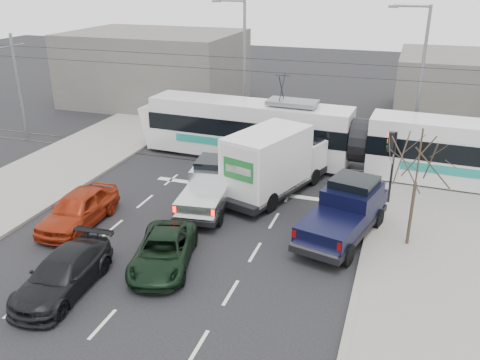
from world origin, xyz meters
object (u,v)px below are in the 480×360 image
(street_lamp_near, at_px, (418,75))
(silver_pickup, at_px, (211,184))
(street_lamp_far, at_px, (242,59))
(bare_tree, at_px, (418,162))
(navy_pickup, at_px, (346,211))
(traffic_signal, at_px, (391,152))
(box_truck, at_px, (274,163))
(red_car, at_px, (78,209))
(tram, at_px, (359,141))
(dark_car, at_px, (63,274))
(green_car, at_px, (163,251))

(street_lamp_near, relative_size, silver_pickup, 1.50)
(street_lamp_near, xyz_separation_m, street_lamp_far, (-11.50, 2.00, 0.00))
(bare_tree, bearing_deg, navy_pickup, 178.03)
(traffic_signal, relative_size, box_truck, 0.49)
(bare_tree, distance_m, traffic_signal, 4.28)
(street_lamp_far, height_order, red_car, street_lamp_far)
(tram, bearing_deg, navy_pickup, -84.30)
(bare_tree, xyz_separation_m, box_truck, (-6.74, 3.46, -2.06))
(bare_tree, relative_size, traffic_signal, 1.39)
(silver_pickup, xyz_separation_m, red_car, (-4.84, -4.01, -0.24))
(street_lamp_far, bearing_deg, tram, -32.40)
(street_lamp_near, bearing_deg, bare_tree, -88.58)
(red_car, distance_m, dark_car, 5.20)
(silver_pickup, height_order, dark_car, silver_pickup)
(red_car, bearing_deg, green_car, -22.40)
(bare_tree, distance_m, tram, 8.69)
(street_lamp_near, bearing_deg, dark_car, -121.21)
(navy_pickup, height_order, green_car, navy_pickup)
(green_car, distance_m, red_car, 5.52)
(box_truck, bearing_deg, tram, 68.59)
(silver_pickup, height_order, red_car, silver_pickup)
(green_car, relative_size, dark_car, 0.96)
(bare_tree, relative_size, street_lamp_far, 0.56)
(red_car, bearing_deg, navy_pickup, 11.44)
(navy_pickup, distance_m, green_car, 7.93)
(tram, height_order, silver_pickup, tram)
(traffic_signal, bearing_deg, street_lamp_near, 83.59)
(bare_tree, height_order, street_lamp_near, street_lamp_near)
(green_car, height_order, red_car, red_car)
(street_lamp_far, relative_size, box_truck, 1.22)
(traffic_signal, height_order, red_car, traffic_signal)
(bare_tree, xyz_separation_m, street_lamp_far, (-11.79, 13.50, 1.32))
(traffic_signal, bearing_deg, street_lamp_far, 138.28)
(traffic_signal, distance_m, silver_pickup, 8.79)
(street_lamp_near, distance_m, street_lamp_far, 11.67)
(box_truck, distance_m, green_car, 8.45)
(street_lamp_near, bearing_deg, street_lamp_far, 170.13)
(traffic_signal, height_order, tram, tram)
(street_lamp_near, distance_m, navy_pickup, 12.29)
(traffic_signal, height_order, navy_pickup, traffic_signal)
(tram, height_order, dark_car, tram)
(navy_pickup, height_order, red_car, navy_pickup)
(street_lamp_far, distance_m, tram, 10.90)
(red_car, height_order, dark_car, red_car)
(traffic_signal, bearing_deg, silver_pickup, -161.85)
(street_lamp_near, relative_size, dark_car, 1.89)
(navy_pickup, height_order, dark_car, navy_pickup)
(street_lamp_far, relative_size, red_car, 1.90)
(navy_pickup, distance_m, dark_car, 11.64)
(bare_tree, relative_size, red_car, 1.05)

